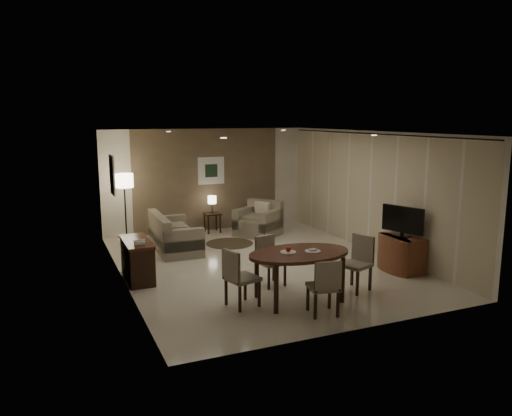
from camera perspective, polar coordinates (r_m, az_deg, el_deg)
name	(u,v)px	position (r m, az deg, el deg)	size (l,w,h in m)	color
room_shell	(252,197)	(10.44, -0.43, 1.26)	(5.50, 7.00, 2.70)	beige
taupe_accent	(207,180)	(13.31, -5.58, 3.20)	(3.96, 0.03, 2.70)	brown
curtain_wall	(370,193)	(11.41, 12.89, 1.63)	(0.08, 6.70, 2.58)	beige
curtain_rod	(372,134)	(11.29, 13.16, 8.27)	(0.03, 0.03, 6.80)	black
art_back_frame	(211,171)	(13.29, -5.15, 4.28)	(0.72, 0.03, 0.72)	silver
art_back_canvas	(211,171)	(13.27, -5.13, 4.27)	(0.34, 0.01, 0.34)	black
art_left_frame	(112,175)	(10.45, -16.12, 3.63)	(0.03, 0.60, 0.80)	silver
art_left_canvas	(113,175)	(10.45, -16.04, 3.64)	(0.01, 0.46, 0.64)	gray
downlight_nl	(223,138)	(7.75, -3.74, 7.99)	(0.10, 0.10, 0.01)	white
downlight_nr	(374,135)	(9.08, 13.34, 8.09)	(0.10, 0.10, 0.01)	white
downlight_fl	(169,132)	(11.21, -9.96, 8.60)	(0.10, 0.10, 0.01)	white
downlight_fr	(283,130)	(12.16, 3.14, 8.87)	(0.10, 0.10, 0.01)	white
console_desk	(137,260)	(9.59, -13.39, -5.82)	(0.48, 1.20, 0.75)	#4F2819
telephone	(139,242)	(9.20, -13.18, -3.76)	(0.20, 0.14, 0.09)	white
tv_cabinet	(402,254)	(10.28, 16.31, -5.02)	(0.48, 0.90, 0.70)	brown
flat_tv	(403,220)	(10.11, 16.42, -1.37)	(0.06, 0.88, 0.60)	black
dining_table	(299,276)	(8.35, 4.94, -7.77)	(1.74, 1.09, 0.82)	#4F2819
chair_near	(323,286)	(7.80, 7.66, -8.84)	(0.43, 0.43, 0.90)	gray
chair_far	(271,262)	(9.02, 1.76, -6.14)	(0.43, 0.43, 0.88)	gray
chair_left	(242,277)	(8.05, -1.56, -7.94)	(0.46, 0.46, 0.95)	gray
chair_right	(355,264)	(8.91, 11.26, -6.29)	(0.46, 0.46, 0.96)	gray
plate_a	(288,252)	(8.20, 3.70, -5.06)	(0.26, 0.26, 0.02)	white
plate_b	(313,251)	(8.29, 6.49, -4.92)	(0.26, 0.26, 0.02)	white
fruit_apple	(288,249)	(8.18, 3.71, -4.70)	(0.09, 0.09, 0.09)	#A61813
napkin	(313,250)	(8.29, 6.50, -4.77)	(0.12, 0.08, 0.03)	white
round_rug	(230,243)	(12.04, -3.05, -4.06)	(1.13, 1.13, 0.01)	#423625
sofa	(175,232)	(11.49, -9.23, -2.75)	(0.89, 1.79, 0.84)	gray
armchair	(258,219)	(12.73, 0.22, -1.23)	(0.99, 0.93, 0.88)	gray
side_table	(212,223)	(13.18, -5.01, -1.67)	(0.41, 0.41, 0.52)	black
table_lamp	(212,204)	(13.08, -5.04, 0.51)	(0.22, 0.22, 0.50)	#FFEAC1
floor_lamp	(125,209)	(12.28, -14.70, -0.10)	(0.43, 0.43, 1.68)	#FFE5B7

